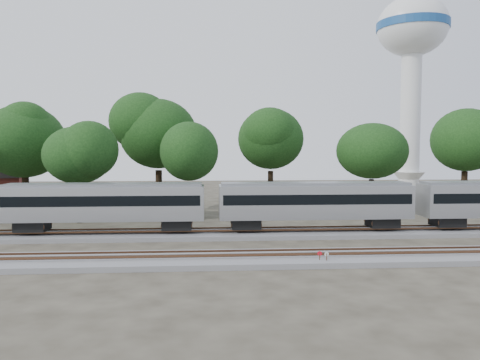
% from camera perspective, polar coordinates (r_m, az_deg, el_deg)
% --- Properties ---
extents(ground, '(160.00, 160.00, 0.00)m').
position_cam_1_polar(ground, '(38.63, 0.30, -8.49)').
color(ground, '#383328').
rests_on(ground, ground).
extents(track_far, '(160.00, 5.00, 0.73)m').
position_cam_1_polar(track_far, '(44.45, -0.26, -6.56)').
color(track_far, slate).
rests_on(track_far, ground).
extents(track_near, '(160.00, 5.00, 0.73)m').
position_cam_1_polar(track_near, '(34.70, 0.78, -9.59)').
color(track_near, slate).
rests_on(track_near, ground).
extents(switch_stand_red, '(0.32, 0.13, 1.02)m').
position_cam_1_polar(switch_stand_red, '(33.98, 9.68, -9.16)').
color(switch_stand_red, '#512D19').
rests_on(switch_stand_red, ground).
extents(switch_stand_white, '(0.32, 0.07, 1.01)m').
position_cam_1_polar(switch_stand_white, '(33.91, 10.52, -9.21)').
color(switch_stand_white, '#512D19').
rests_on(switch_stand_white, ground).
extents(switch_lever, '(0.50, 0.30, 0.30)m').
position_cam_1_polar(switch_lever, '(34.06, 8.86, -9.99)').
color(switch_lever, '#512D19').
rests_on(switch_lever, ground).
extents(water_tower, '(13.16, 13.16, 36.44)m').
position_cam_1_polar(water_tower, '(96.40, 20.24, 14.91)').
color(water_tower, silver).
rests_on(water_tower, ground).
extents(tree_1, '(9.25, 9.25, 13.05)m').
position_cam_1_polar(tree_1, '(64.34, -24.82, 4.29)').
color(tree_1, black).
rests_on(tree_1, ground).
extents(tree_2, '(7.62, 7.62, 10.75)m').
position_cam_1_polar(tree_2, '(54.44, -19.15, 2.86)').
color(tree_2, black).
rests_on(tree_2, ground).
extents(tree_3, '(10.24, 10.24, 14.44)m').
position_cam_1_polar(tree_3, '(60.86, -9.94, 5.55)').
color(tree_3, black).
rests_on(tree_3, ground).
extents(tree_4, '(8.03, 8.03, 11.32)m').
position_cam_1_polar(tree_4, '(54.03, -6.22, 3.47)').
color(tree_4, black).
rests_on(tree_4, ground).
extents(tree_5, '(9.66, 9.66, 13.62)m').
position_cam_1_polar(tree_5, '(64.17, 3.76, 5.01)').
color(tree_5, black).
rests_on(tree_5, ground).
extents(tree_6, '(8.02, 8.02, 11.31)m').
position_cam_1_polar(tree_6, '(62.56, 15.80, 3.41)').
color(tree_6, black).
rests_on(tree_6, ground).
extents(tree_7, '(9.53, 9.53, 13.43)m').
position_cam_1_polar(tree_7, '(71.62, 25.80, 4.41)').
color(tree_7, black).
rests_on(tree_7, ground).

